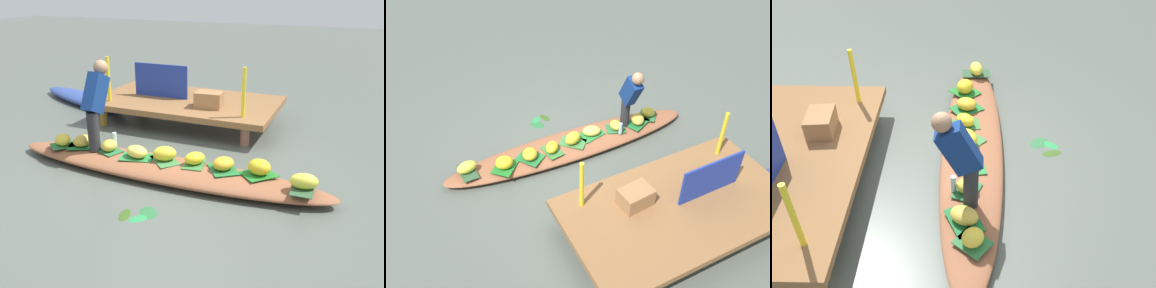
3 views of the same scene
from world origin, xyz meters
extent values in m
plane|color=#525A51|center=(0.00, 0.00, 0.00)|extent=(40.00, 40.00, 0.00)
cube|color=brown|center=(-0.58, 2.16, 0.37)|extent=(3.20, 1.80, 0.10)
cylinder|color=olive|center=(-1.86, 1.44, 0.16)|extent=(0.14, 0.14, 0.32)
cylinder|color=#925F4F|center=(0.70, 1.44, 0.16)|extent=(0.14, 0.14, 0.32)
ellipsoid|color=brown|center=(0.00, 0.00, 0.10)|extent=(4.46, 0.84, 0.19)
cube|color=#297C3A|center=(-0.37, 0.01, 0.20)|extent=(0.49, 0.38, 0.01)
ellipsoid|color=#F8DF55|center=(-0.37, 0.01, 0.28)|extent=(0.36, 0.30, 0.16)
cube|color=#2E5332|center=(1.81, -0.05, 0.20)|extent=(0.26, 0.45, 0.01)
ellipsoid|color=yellow|center=(1.81, -0.05, 0.28)|extent=(0.35, 0.25, 0.18)
cube|color=#2C6F3A|center=(-1.56, -0.01, 0.20)|extent=(0.43, 0.43, 0.01)
ellipsoid|color=yellow|center=(-1.56, -0.01, 0.28)|extent=(0.32, 0.31, 0.17)
cube|color=#226F32|center=(0.81, 0.09, 0.20)|extent=(0.49, 0.52, 0.01)
ellipsoid|color=gold|center=(0.81, 0.09, 0.27)|extent=(0.35, 0.37, 0.16)
cube|color=#296C39|center=(-0.83, 0.06, 0.20)|extent=(0.41, 0.37, 0.01)
ellipsoid|color=gold|center=(-0.83, 0.06, 0.27)|extent=(0.23, 0.26, 0.16)
cube|color=#1D6E32|center=(-1.27, 0.08, 0.20)|extent=(0.52, 0.46, 0.01)
ellipsoid|color=gold|center=(-1.27, 0.08, 0.27)|extent=(0.34, 0.38, 0.16)
cube|color=#217627|center=(1.25, 0.12, 0.20)|extent=(0.50, 0.51, 0.01)
ellipsoid|color=gold|center=(1.25, 0.12, 0.29)|extent=(0.32, 0.29, 0.19)
cube|color=#3C7B3E|center=(0.01, 0.06, 0.20)|extent=(0.50, 0.49, 0.01)
ellipsoid|color=yellow|center=(0.01, 0.06, 0.29)|extent=(0.37, 0.33, 0.19)
cube|color=#397637|center=(0.42, 0.10, 0.20)|extent=(0.31, 0.42, 0.01)
ellipsoid|color=yellow|center=(0.42, 0.10, 0.27)|extent=(0.33, 0.34, 0.16)
cylinder|color=#28282D|center=(-1.04, 0.01, 0.47)|extent=(0.16, 0.16, 0.55)
cube|color=navy|center=(-1.04, 0.13, 0.97)|extent=(0.19, 0.49, 0.59)
sphere|color=#9E7556|center=(-1.04, 0.29, 1.29)|extent=(0.20, 0.20, 0.20)
cylinder|color=#B0D9E9|center=(-0.84, 0.21, 0.30)|extent=(0.06, 0.06, 0.22)
cylinder|color=yellow|center=(-1.78, 1.56, 0.80)|extent=(0.06, 0.06, 0.77)
cylinder|color=yellow|center=(0.62, 1.56, 0.80)|extent=(0.06, 0.06, 0.77)
cube|color=#9C6E44|center=(-0.05, 1.87, 0.55)|extent=(0.47, 0.36, 0.26)
ellipsoid|color=#288A45|center=(0.25, -1.05, 0.00)|extent=(0.26, 0.29, 0.01)
ellipsoid|color=#2A6838|center=(0.28, -0.91, 0.00)|extent=(0.32, 0.34, 0.01)
ellipsoid|color=#33551A|center=(0.06, -1.05, 0.00)|extent=(0.18, 0.28, 0.01)
camera|label=1|loc=(2.26, -4.43, 2.40)|focal=39.17mm
camera|label=2|loc=(2.43, 5.03, 4.79)|focal=39.50mm
camera|label=3|loc=(-4.20, 0.02, 3.61)|focal=39.48mm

